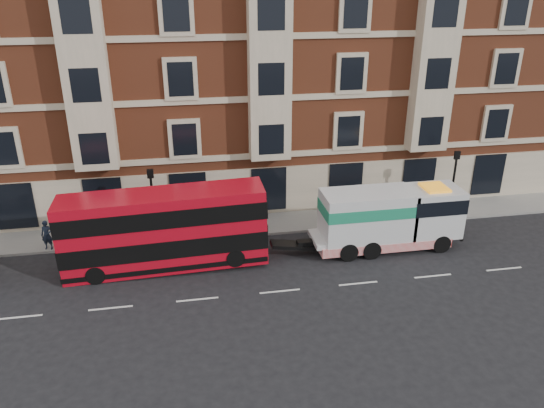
{
  "coord_description": "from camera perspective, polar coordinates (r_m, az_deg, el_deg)",
  "views": [
    {
      "loc": [
        -4.26,
        -21.55,
        14.28
      ],
      "look_at": [
        0.33,
        4.0,
        2.91
      ],
      "focal_mm": 35.0,
      "sensor_mm": 36.0,
      "label": 1
    }
  ],
  "objects": [
    {
      "name": "sidewalk",
      "position": [
        32.62,
        -1.67,
        -2.18
      ],
      "size": [
        90.0,
        3.0,
        0.15
      ],
      "primitive_type": "cube",
      "color": "slate",
      "rests_on": "ground"
    },
    {
      "name": "lamp_post_west",
      "position": [
        30.13,
        -12.7,
        0.39
      ],
      "size": [
        0.35,
        0.15,
        4.35
      ],
      "color": "black",
      "rests_on": "sidewalk"
    },
    {
      "name": "pedestrian",
      "position": [
        31.77,
        -23.06,
        -3.1
      ],
      "size": [
        0.67,
        0.49,
        1.69
      ],
      "primitive_type": "imported",
      "rotation": [
        0.0,
        0.0,
        -0.15
      ],
      "color": "black",
      "rests_on": "sidewalk"
    },
    {
      "name": "ground",
      "position": [
        26.2,
        0.84,
        -9.37
      ],
      "size": [
        120.0,
        120.0,
        0.0
      ],
      "primitive_type": "plane",
      "color": "black",
      "rests_on": "ground"
    },
    {
      "name": "victorian_terrace",
      "position": [
        37.1,
        -2.88,
        17.1
      ],
      "size": [
        45.0,
        12.0,
        20.4
      ],
      "color": "brown",
      "rests_on": "ground"
    },
    {
      "name": "tow_truck",
      "position": [
        29.94,
        12.23,
        -1.49
      ],
      "size": [
        8.3,
        2.45,
        3.46
      ],
      "color": "silver",
      "rests_on": "ground"
    },
    {
      "name": "lamp_post_east",
      "position": [
        34.2,
        18.95,
        2.49
      ],
      "size": [
        0.35,
        0.15,
        4.35
      ],
      "color": "black",
      "rests_on": "sidewalk"
    },
    {
      "name": "double_decker_bus",
      "position": [
        27.72,
        -11.5,
        -2.64
      ],
      "size": [
        10.37,
        2.38,
        4.2
      ],
      "color": "#B60A1A",
      "rests_on": "ground"
    }
  ]
}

